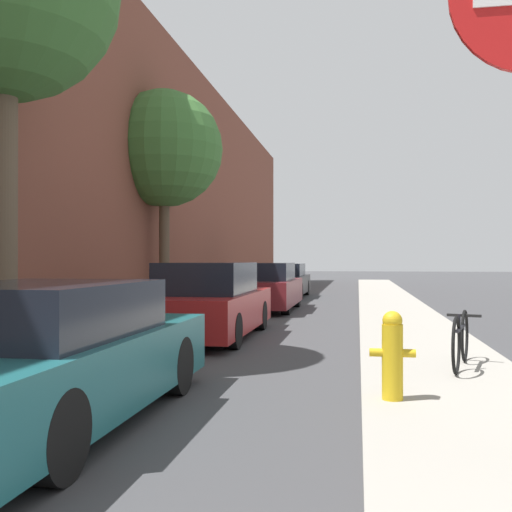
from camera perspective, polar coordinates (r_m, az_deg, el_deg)
The scene contains 11 objects.
ground_plane at distance 15.33m, azimuth 2.62°, elevation -5.91°, with size 120.00×120.00×0.00m, color #3D3D3F.
sidewalk_left at distance 15.94m, azimuth -7.83°, elevation -5.47°, with size 2.00×52.00×0.12m.
sidewalk_right at distance 15.25m, azimuth 13.55°, elevation -5.70°, with size 2.00×52.00×0.12m.
building_facade_left at distance 16.56m, azimuth -12.34°, elevation 9.24°, with size 0.70×52.00×8.48m.
parked_car_teal at distance 5.80m, azimuth -19.28°, elevation -8.97°, with size 1.80×4.33×1.29m.
parked_car_red at distance 11.51m, azimuth -4.40°, elevation -4.42°, with size 1.69×4.54×1.43m.
parked_car_maroon at distance 17.59m, azimuth 0.71°, elevation -3.02°, with size 1.87×4.44×1.39m.
parked_car_black at distance 23.71m, azimuth 2.67°, elevation -2.39°, with size 1.71×4.68×1.32m.
street_tree_far at distance 17.17m, azimuth -8.68°, elevation 9.95°, with size 3.25×3.25×6.08m.
fire_hydrant at distance 6.12m, azimuth 12.80°, elevation -9.04°, with size 0.44×0.20×0.87m.
bicycle at distance 8.13m, azimuth 18.83°, elevation -7.49°, with size 0.57×1.65×0.69m.
Camera 1 is at (1.87, 0.85, 1.50)m, focal length 42.21 mm.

